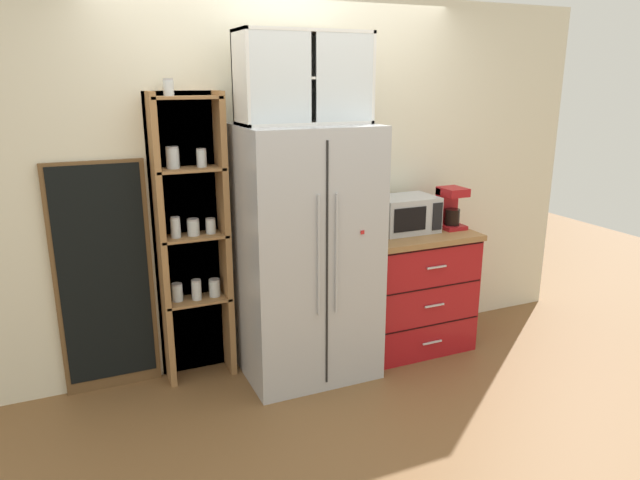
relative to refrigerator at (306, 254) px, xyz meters
The scene contains 11 objects.
ground_plane 0.86m from the refrigerator, 90.00° to the right, with size 10.63×10.63×0.00m, color brown.
wall_back_cream 0.57m from the refrigerator, 90.00° to the left, with size 4.94×0.10×2.55m, color silver.
refrigerator is the anchor object (origin of this frame).
pantry_shelf_column 0.77m from the refrigerator, 157.89° to the left, with size 0.49×0.24×2.00m.
counter_cabinet 0.97m from the refrigerator, ahead, with size 0.85×0.60×0.91m.
microwave 0.85m from the refrigerator, ahead, with size 0.44×0.33×0.26m.
coffee_maker 1.21m from the refrigerator, ahead, with size 0.17×0.20×0.31m.
mug_cream 0.90m from the refrigerator, ahead, with size 0.12×0.08×0.09m.
bottle_green 0.57m from the refrigerator, 13.58° to the left, with size 0.06×0.06×0.26m.
upper_cabinet 1.14m from the refrigerator, 90.00° to the left, with size 0.84×0.32×0.57m.
chalkboard_menu 1.31m from the refrigerator, 166.36° to the left, with size 0.60×0.04×1.51m.
Camera 1 is at (-1.41, -3.41, 2.00)m, focal length 32.35 mm.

